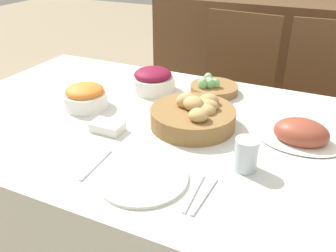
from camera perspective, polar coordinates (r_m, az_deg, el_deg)
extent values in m
cube|color=silver|center=(1.48, 0.17, -12.71)|extent=(1.77, 1.02, 0.75)
cylinder|color=brown|center=(1.93, 15.46, -8.68)|extent=(0.03, 0.03, 0.42)
cylinder|color=brown|center=(2.26, 16.87, -3.05)|extent=(0.03, 0.03, 0.42)
cube|color=brown|center=(1.99, 22.58, -1.37)|extent=(0.44, 0.44, 0.02)
cube|color=brown|center=(2.06, 24.19, 7.94)|extent=(0.42, 0.04, 0.53)
cylinder|color=brown|center=(2.07, 1.23, -4.78)|extent=(0.03, 0.03, 0.42)
cylinder|color=brown|center=(1.94, 11.30, -7.92)|extent=(0.03, 0.03, 0.42)
cylinder|color=brown|center=(2.37, 5.91, -0.33)|extent=(0.03, 0.03, 0.42)
cylinder|color=brown|center=(2.26, 14.82, -2.76)|extent=(0.03, 0.03, 0.42)
cube|color=brown|center=(2.04, 8.76, 1.48)|extent=(0.46, 0.46, 0.02)
cube|color=brown|center=(2.11, 11.49, 10.32)|extent=(0.42, 0.06, 0.53)
cube|color=brown|center=(2.76, 11.71, 9.57)|extent=(1.26, 0.44, 0.95)
cylinder|color=olive|center=(1.24, 3.98, 1.38)|extent=(0.30, 0.30, 0.06)
ellipsoid|color=tan|center=(1.22, 4.08, 3.66)|extent=(0.10, 0.10, 0.05)
ellipsoid|color=tan|center=(1.23, 6.34, 3.28)|extent=(0.08, 0.06, 0.04)
ellipsoid|color=tan|center=(1.15, 4.91, 1.75)|extent=(0.09, 0.09, 0.04)
ellipsoid|color=tan|center=(1.25, 2.96, 4.05)|extent=(0.09, 0.09, 0.06)
ellipsoid|color=tan|center=(1.21, 6.11, 2.53)|extent=(0.08, 0.09, 0.04)
ellipsoid|color=tan|center=(1.27, 6.53, 3.98)|extent=(0.09, 0.09, 0.05)
cylinder|color=olive|center=(1.53, 7.40, 5.91)|extent=(0.20, 0.20, 0.03)
ellipsoid|color=#7FCC7A|center=(1.49, 6.84, 6.75)|extent=(0.04, 0.04, 0.05)
ellipsoid|color=pink|center=(1.49, 6.62, 6.91)|extent=(0.04, 0.04, 0.05)
ellipsoid|color=#7FCC7A|center=(1.50, 7.65, 6.79)|extent=(0.04, 0.04, 0.04)
ellipsoid|color=#7FCC7A|center=(1.54, 6.45, 7.61)|extent=(0.04, 0.04, 0.05)
ellipsoid|color=#7FCC7A|center=(1.48, 5.59, 6.76)|extent=(0.04, 0.04, 0.05)
ellipsoid|color=white|center=(1.23, 20.34, -2.19)|extent=(0.27, 0.19, 0.01)
ellipsoid|color=#97422E|center=(1.22, 20.57, -1.00)|extent=(0.17, 0.13, 0.09)
cylinder|color=white|center=(1.42, -13.01, 4.13)|extent=(0.17, 0.17, 0.06)
ellipsoid|color=orange|center=(1.41, -13.17, 5.55)|extent=(0.15, 0.15, 0.05)
cylinder|color=white|center=(1.54, -2.42, 6.82)|extent=(0.19, 0.19, 0.06)
ellipsoid|color=maroon|center=(1.52, -2.45, 8.26)|extent=(0.16, 0.16, 0.06)
cylinder|color=white|center=(0.99, -4.18, -8.20)|extent=(0.26, 0.26, 0.01)
cube|color=silver|center=(1.07, -11.45, -6.10)|extent=(0.02, 0.16, 0.00)
cube|color=silver|center=(0.95, 4.14, -10.65)|extent=(0.02, 0.16, 0.00)
cube|color=silver|center=(0.94, 5.88, -11.11)|extent=(0.02, 0.16, 0.00)
cylinder|color=silver|center=(1.03, 12.37, -4.49)|extent=(0.07, 0.07, 0.10)
cube|color=white|center=(1.23, -9.71, -0.14)|extent=(0.11, 0.07, 0.03)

